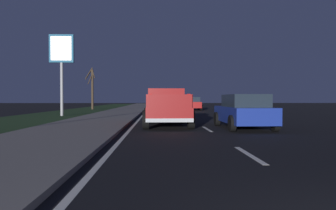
{
  "coord_description": "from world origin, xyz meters",
  "views": [
    {
      "loc": [
        -2.29,
        2.2,
        1.35
      ],
      "look_at": [
        15.46,
        1.61,
        1.0
      ],
      "focal_mm": 34.01,
      "sensor_mm": 36.0,
      "label": 1
    }
  ],
  "objects_px": {
    "gas_price_sign": "(62,55)",
    "bare_tree_far": "(92,88)",
    "pickup_truck": "(166,107)",
    "sedan_blue": "(244,111)",
    "sedan_red": "(192,103)"
  },
  "relations": [
    {
      "from": "sedan_red",
      "to": "sedan_blue",
      "type": "distance_m",
      "value": 23.48
    },
    {
      "from": "pickup_truck",
      "to": "sedan_red",
      "type": "relative_size",
      "value": 1.23
    },
    {
      "from": "gas_price_sign",
      "to": "pickup_truck",
      "type": "bearing_deg",
      "value": -138.86
    },
    {
      "from": "pickup_truck",
      "to": "gas_price_sign",
      "type": "bearing_deg",
      "value": 41.14
    },
    {
      "from": "gas_price_sign",
      "to": "bare_tree_far",
      "type": "height_order",
      "value": "gas_price_sign"
    },
    {
      "from": "gas_price_sign",
      "to": "bare_tree_far",
      "type": "relative_size",
      "value": 1.2
    },
    {
      "from": "pickup_truck",
      "to": "gas_price_sign",
      "type": "height_order",
      "value": "gas_price_sign"
    },
    {
      "from": "pickup_truck",
      "to": "sedan_red",
      "type": "xyz_separation_m",
      "value": [
        21.59,
        -3.71,
        -0.13
      ]
    },
    {
      "from": "gas_price_sign",
      "to": "bare_tree_far",
      "type": "xyz_separation_m",
      "value": [
        15.29,
        0.74,
        -2.01
      ]
    },
    {
      "from": "pickup_truck",
      "to": "bare_tree_far",
      "type": "relative_size",
      "value": 1.02
    },
    {
      "from": "pickup_truck",
      "to": "bare_tree_far",
      "type": "xyz_separation_m",
      "value": [
        24.43,
        8.73,
        1.85
      ]
    },
    {
      "from": "sedan_blue",
      "to": "bare_tree_far",
      "type": "xyz_separation_m",
      "value": [
        26.32,
        12.2,
        1.97
      ]
    },
    {
      "from": "bare_tree_far",
      "to": "sedan_blue",
      "type": "bearing_deg",
      "value": -155.14
    },
    {
      "from": "pickup_truck",
      "to": "sedan_blue",
      "type": "relative_size",
      "value": 1.23
    },
    {
      "from": "pickup_truck",
      "to": "gas_price_sign",
      "type": "distance_m",
      "value": 12.74
    }
  ]
}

